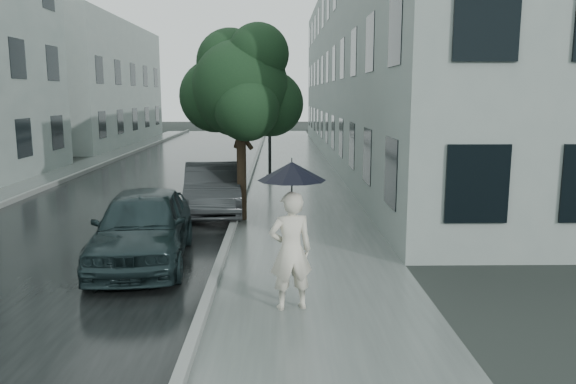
{
  "coord_description": "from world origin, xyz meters",
  "views": [
    {
      "loc": [
        -0.44,
        -8.89,
        3.26
      ],
      "look_at": [
        -0.25,
        2.37,
        1.3
      ],
      "focal_mm": 35.0,
      "sensor_mm": 36.0,
      "label": 1
    }
  ],
  "objects_px": {
    "pedestrian": "(291,251)",
    "lamp_post": "(266,98)",
    "street_tree": "(241,87)",
    "car_far": "(212,188)",
    "car_near": "(143,226)"
  },
  "relations": [
    {
      "from": "car_near",
      "to": "car_far",
      "type": "distance_m",
      "value": 4.83
    },
    {
      "from": "car_near",
      "to": "car_far",
      "type": "relative_size",
      "value": 1.01
    },
    {
      "from": "car_near",
      "to": "street_tree",
      "type": "bearing_deg",
      "value": 61.8
    },
    {
      "from": "street_tree",
      "to": "car_near",
      "type": "relative_size",
      "value": 1.18
    },
    {
      "from": "lamp_post",
      "to": "car_far",
      "type": "distance_m",
      "value": 6.68
    },
    {
      "from": "lamp_post",
      "to": "car_far",
      "type": "xyz_separation_m",
      "value": [
        -1.37,
        -6.08,
        -2.42
      ]
    },
    {
      "from": "pedestrian",
      "to": "lamp_post",
      "type": "height_order",
      "value": "lamp_post"
    },
    {
      "from": "lamp_post",
      "to": "car_far",
      "type": "height_order",
      "value": "lamp_post"
    },
    {
      "from": "car_far",
      "to": "car_near",
      "type": "bearing_deg",
      "value": -106.2
    },
    {
      "from": "pedestrian",
      "to": "street_tree",
      "type": "relative_size",
      "value": 0.36
    },
    {
      "from": "street_tree",
      "to": "car_far",
      "type": "xyz_separation_m",
      "value": [
        -0.88,
        0.85,
        -2.74
      ]
    },
    {
      "from": "street_tree",
      "to": "lamp_post",
      "type": "relative_size",
      "value": 0.92
    },
    {
      "from": "street_tree",
      "to": "car_far",
      "type": "distance_m",
      "value": 3.01
    },
    {
      "from": "lamp_post",
      "to": "street_tree",
      "type": "bearing_deg",
      "value": -111.69
    },
    {
      "from": "car_far",
      "to": "pedestrian",
      "type": "bearing_deg",
      "value": -81.0
    }
  ]
}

